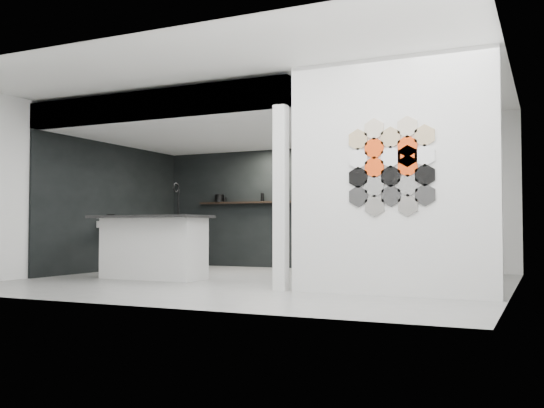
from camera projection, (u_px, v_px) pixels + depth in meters
The scene contains 17 objects.
floor at pixel (257, 282), 8.87m from camera, with size 7.00×6.00×0.01m, color gray.
partition_panel at pixel (390, 176), 7.09m from camera, with size 2.45×0.15×2.80m, color silver.
bay_clad_back at pixel (264, 209), 12.16m from camera, with size 4.40×0.04×2.35m, color black.
bay_clad_left at pixel (114, 207), 11.27m from camera, with size 0.04×4.00×2.35m, color black.
bulkhead at pixel (215, 126), 10.42m from camera, with size 4.40×4.00×0.40m, color silver.
corner_column at pixel (281, 197), 7.67m from camera, with size 0.16×0.16×2.35m, color silver.
fascia_beam at pixel (148, 105), 8.68m from camera, with size 4.40×0.16×0.40m, color silver.
wall_basin at pixel (116, 224), 10.98m from camera, with size 0.40×0.60×0.12m, color silver.
display_shelf at pixel (266, 202), 12.03m from camera, with size 3.00×0.15×0.04m, color black.
kitchen_island at pixel (153, 246), 9.36m from camera, with size 1.87×0.86×1.49m.
stockpot at pixel (219, 198), 12.47m from camera, with size 0.19×0.19×0.15m, color black.
kettle at pixel (301, 196), 11.72m from camera, with size 0.20×0.20×0.17m, color black.
glass_bowl at pixel (331, 198), 11.47m from camera, with size 0.12×0.12×0.09m, color gray.
glass_vase at pixel (331, 196), 11.47m from camera, with size 0.09×0.09×0.13m, color gray.
bottle_dark at pixel (262, 197), 12.07m from camera, with size 0.06×0.06×0.16m, color black.
utensil_cup at pixel (225, 200), 12.42m from camera, with size 0.07×0.07×0.09m, color black.
hex_tile_cluster at pixel (391, 166), 7.00m from camera, with size 1.04×0.02×1.16m.
Camera 1 is at (3.91, -8.01, 0.79)m, focal length 40.00 mm.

